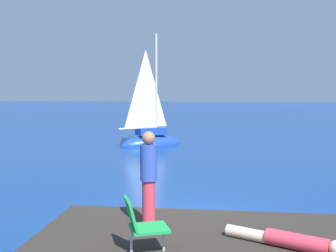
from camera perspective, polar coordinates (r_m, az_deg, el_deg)
ground_plane at (r=10.62m, az=3.62°, el=-11.80°), size 160.00×160.00×0.00m
boulder_seaward at (r=8.60m, az=-0.96°, el=-15.96°), size 1.85×1.78×0.94m
boulder_inland at (r=8.70m, az=9.89°, el=-15.78°), size 0.81×0.99×0.56m
sailboat_near at (r=22.71m, az=-2.34°, el=-1.75°), size 3.52×2.70×6.46m
person_sunbather at (r=6.70m, az=15.66°, el=-14.43°), size 1.59×0.99×0.25m
person_standing at (r=7.16m, az=-2.59°, el=-6.73°), size 0.28×0.28×1.62m
beach_chair at (r=6.19m, az=-3.58°, el=-12.71°), size 0.72×0.64×0.80m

